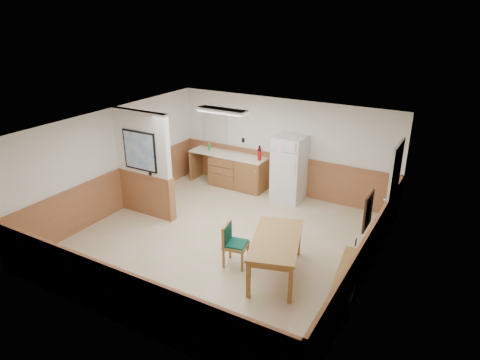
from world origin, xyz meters
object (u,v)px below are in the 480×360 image
Objects in this scene: refrigerator at (289,168)px; dining_chair at (232,241)px; dining_table at (276,243)px; soap_bottle at (209,147)px; dining_bench at (348,276)px; fire_extinguisher at (259,154)px.

dining_chair is at bearing -84.16° from refrigerator.
dining_chair is (-0.88, -0.10, -0.16)m from dining_table.
dining_table is 9.14× the size of soap_bottle.
dining_table reaches higher than dining_bench.
dining_chair is at bearing -51.21° from fire_extinguisher.
dining_bench is 5.87m from soap_bottle.
soap_bottle is (-2.44, 0.05, 0.16)m from refrigerator.
fire_extinguisher is at bearing -179.79° from refrigerator.
dining_bench is at bearing -6.27° from dining_chair.
dining_bench is (1.31, 0.09, -0.31)m from dining_table.
fire_extinguisher reaches higher than dining_chair.
refrigerator reaches higher than dining_table.
soap_bottle reaches higher than dining_table.
refrigerator reaches higher than fire_extinguisher.
dining_chair reaches higher than dining_bench.
soap_bottle is (-4.91, 3.16, 0.66)m from dining_bench.
refrigerator is 3.40m from dining_table.
dining_table is at bearing -38.05° from fire_extinguisher.
refrigerator is 0.88m from fire_extinguisher.
fire_extinguisher reaches higher than soap_bottle.
dining_chair reaches higher than dining_table.
fire_extinguisher is 1.99× the size of soap_bottle.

